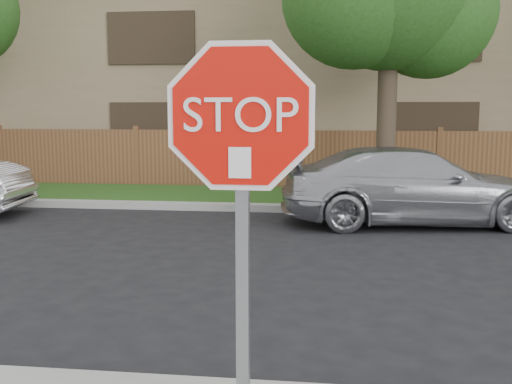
# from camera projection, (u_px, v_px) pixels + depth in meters

# --- Properties ---
(far_curb) EXTENTS (70.00, 0.30, 0.15)m
(far_curb) POSITION_uv_depth(u_px,v_px,m) (271.00, 208.00, 12.74)
(far_curb) COLOR gray
(far_curb) RESTS_ON ground
(grass_strip) EXTENTS (70.00, 3.00, 0.12)m
(grass_strip) POSITION_uv_depth(u_px,v_px,m) (278.00, 197.00, 14.36)
(grass_strip) COLOR #1E4714
(grass_strip) RESTS_ON ground
(fence) EXTENTS (70.00, 0.12, 1.60)m
(fence) POSITION_uv_depth(u_px,v_px,m) (283.00, 161.00, 15.83)
(fence) COLOR brown
(fence) RESTS_ON ground
(apartment_building) EXTENTS (35.20, 9.20, 7.20)m
(apartment_building) POSITION_uv_depth(u_px,v_px,m) (296.00, 69.00, 20.95)
(apartment_building) COLOR #8A7555
(apartment_building) RESTS_ON ground
(stop_sign) EXTENTS (1.01, 0.13, 2.55)m
(stop_sign) POSITION_uv_depth(u_px,v_px,m) (241.00, 182.00, 2.93)
(stop_sign) COLOR gray
(stop_sign) RESTS_ON sidewalk_near
(sedan_right) EXTENTS (5.22, 2.66, 1.45)m
(sedan_right) POSITION_uv_depth(u_px,v_px,m) (413.00, 186.00, 11.30)
(sedan_right) COLOR #A7A7AE
(sedan_right) RESTS_ON ground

